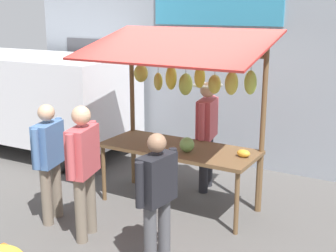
# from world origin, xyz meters

# --- Properties ---
(ground_plane) EXTENTS (40.00, 40.00, 0.00)m
(ground_plane) POSITION_xyz_m (0.00, 0.00, 0.00)
(ground_plane) COLOR #514F4C
(street_backdrop) EXTENTS (9.00, 0.30, 3.40)m
(street_backdrop) POSITION_xyz_m (0.06, -2.20, 1.70)
(street_backdrop) COLOR #8C939E
(street_backdrop) RESTS_ON ground
(market_stall) EXTENTS (2.50, 1.46, 2.50)m
(market_stall) POSITION_xyz_m (-0.01, -0.07, 1.57)
(market_stall) COLOR brown
(market_stall) RESTS_ON ground
(vendor_with_sunhat) EXTENTS (0.44, 0.71, 1.70)m
(vendor_with_sunhat) POSITION_xyz_m (-0.07, -0.75, 1.01)
(vendor_with_sunhat) COLOR #232328
(vendor_with_sunhat) RESTS_ON ground
(shopper_with_shopping_bag) EXTENTS (0.27, 0.66, 1.51)m
(shopper_with_shopping_bag) POSITION_xyz_m (-0.55, 1.47, 0.86)
(shopper_with_shopping_bag) COLOR #4C4C51
(shopper_with_shopping_bag) RESTS_ON ground
(shopper_in_grey_tee) EXTENTS (0.34, 0.66, 1.59)m
(shopper_in_grey_tee) POSITION_xyz_m (1.22, 1.26, 0.91)
(shopper_in_grey_tee) COLOR #726656
(shopper_in_grey_tee) RESTS_ON ground
(shopper_with_ponytail) EXTENTS (0.34, 0.69, 1.67)m
(shopper_with_ponytail) POSITION_xyz_m (0.53, 1.39, 0.97)
(shopper_with_ponytail) COLOR #726656
(shopper_with_ponytail) RESTS_ON ground
(parked_van) EXTENTS (4.47, 2.02, 1.88)m
(parked_van) POSITION_xyz_m (4.18, -0.92, 1.12)
(parked_van) COLOR silver
(parked_van) RESTS_ON ground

